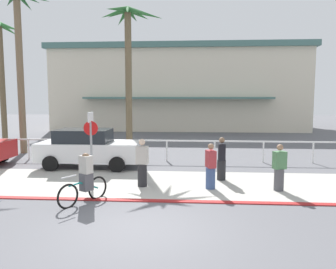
{
  "coord_description": "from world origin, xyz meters",
  "views": [
    {
      "loc": [
        1.2,
        -7.52,
        3.11
      ],
      "look_at": [
        0.24,
        6.0,
        1.58
      ],
      "focal_mm": 36.03,
      "sensor_mm": 36.0,
      "label": 1
    }
  ],
  "objects_px": {
    "cyclist_teal_0": "(85,179)",
    "pedestrian_1": "(279,170)",
    "palm_tree_0": "(0,56)",
    "car_white_1": "(88,148)",
    "pedestrian_3": "(222,161)",
    "palm_tree_2": "(128,42)",
    "stop_sign_bike_lane": "(91,137)",
    "palm_tree_1": "(18,32)",
    "pedestrian_2": "(142,165)",
    "pedestrian_0": "(211,168)"
  },
  "relations": [
    {
      "from": "palm_tree_0",
      "to": "pedestrian_2",
      "type": "xyz_separation_m",
      "value": [
        10.76,
        -10.12,
        -4.94
      ]
    },
    {
      "from": "stop_sign_bike_lane",
      "to": "palm_tree_0",
      "type": "bearing_deg",
      "value": 132.51
    },
    {
      "from": "cyclist_teal_0",
      "to": "pedestrian_2",
      "type": "bearing_deg",
      "value": 52.24
    },
    {
      "from": "car_white_1",
      "to": "pedestrian_1",
      "type": "relative_size",
      "value": 2.82
    },
    {
      "from": "palm_tree_0",
      "to": "pedestrian_1",
      "type": "relative_size",
      "value": 5.07
    },
    {
      "from": "palm_tree_1",
      "to": "pedestrian_1",
      "type": "xyz_separation_m",
      "value": [
        12.18,
        -6.77,
        -5.82
      ]
    },
    {
      "from": "cyclist_teal_0",
      "to": "pedestrian_0",
      "type": "xyz_separation_m",
      "value": [
        3.76,
        1.7,
        0.02
      ]
    },
    {
      "from": "pedestrian_0",
      "to": "pedestrian_1",
      "type": "bearing_deg",
      "value": -1.59
    },
    {
      "from": "stop_sign_bike_lane",
      "to": "palm_tree_0",
      "type": "relative_size",
      "value": 0.32
    },
    {
      "from": "palm_tree_0",
      "to": "pedestrian_3",
      "type": "height_order",
      "value": "palm_tree_0"
    },
    {
      "from": "pedestrian_1",
      "to": "pedestrian_3",
      "type": "height_order",
      "value": "pedestrian_3"
    },
    {
      "from": "palm_tree_0",
      "to": "pedestrian_0",
      "type": "bearing_deg",
      "value": -38.09
    },
    {
      "from": "pedestrian_3",
      "to": "pedestrian_1",
      "type": "bearing_deg",
      "value": -36.51
    },
    {
      "from": "palm_tree_2",
      "to": "pedestrian_1",
      "type": "xyz_separation_m",
      "value": [
        6.34,
        -7.32,
        -5.31
      ]
    },
    {
      "from": "pedestrian_0",
      "to": "pedestrian_3",
      "type": "height_order",
      "value": "pedestrian_3"
    },
    {
      "from": "pedestrian_1",
      "to": "pedestrian_3",
      "type": "distance_m",
      "value": 2.2
    },
    {
      "from": "stop_sign_bike_lane",
      "to": "pedestrian_2",
      "type": "distance_m",
      "value": 2.18
    },
    {
      "from": "palm_tree_0",
      "to": "car_white_1",
      "type": "height_order",
      "value": "palm_tree_0"
    },
    {
      "from": "palm_tree_2",
      "to": "car_white_1",
      "type": "bearing_deg",
      "value": -104.75
    },
    {
      "from": "pedestrian_0",
      "to": "pedestrian_1",
      "type": "relative_size",
      "value": 1.0
    },
    {
      "from": "pedestrian_3",
      "to": "palm_tree_0",
      "type": "bearing_deg",
      "value": 146.4
    },
    {
      "from": "pedestrian_2",
      "to": "pedestrian_3",
      "type": "height_order",
      "value": "pedestrian_2"
    },
    {
      "from": "stop_sign_bike_lane",
      "to": "cyclist_teal_0",
      "type": "bearing_deg",
      "value": -77.86
    },
    {
      "from": "pedestrian_1",
      "to": "palm_tree_0",
      "type": "bearing_deg",
      "value": 146.05
    },
    {
      "from": "palm_tree_0",
      "to": "pedestrian_2",
      "type": "relative_size",
      "value": 4.73
    },
    {
      "from": "pedestrian_0",
      "to": "pedestrian_2",
      "type": "bearing_deg",
      "value": 176.63
    },
    {
      "from": "palm_tree_1",
      "to": "cyclist_teal_0",
      "type": "xyz_separation_m",
      "value": [
        6.18,
        -8.41,
        -5.84
      ]
    },
    {
      "from": "stop_sign_bike_lane",
      "to": "pedestrian_3",
      "type": "distance_m",
      "value": 4.86
    },
    {
      "from": "palm_tree_1",
      "to": "pedestrian_0",
      "type": "bearing_deg",
      "value": -34.04
    },
    {
      "from": "stop_sign_bike_lane",
      "to": "cyclist_teal_0",
      "type": "distance_m",
      "value": 2.57
    },
    {
      "from": "car_white_1",
      "to": "pedestrian_0",
      "type": "xyz_separation_m",
      "value": [
        5.17,
        -3.18,
        -0.16
      ]
    },
    {
      "from": "palm_tree_2",
      "to": "car_white_1",
      "type": "height_order",
      "value": "palm_tree_2"
    },
    {
      "from": "palm_tree_2",
      "to": "pedestrian_0",
      "type": "relative_size",
      "value": 5.09
    },
    {
      "from": "palm_tree_0",
      "to": "palm_tree_1",
      "type": "bearing_deg",
      "value": -48.32
    },
    {
      "from": "palm_tree_0",
      "to": "palm_tree_1",
      "type": "xyz_separation_m",
      "value": [
        3.16,
        -3.55,
        0.83
      ]
    },
    {
      "from": "palm_tree_1",
      "to": "pedestrian_0",
      "type": "distance_m",
      "value": 13.33
    },
    {
      "from": "stop_sign_bike_lane",
      "to": "pedestrian_1",
      "type": "relative_size",
      "value": 1.64
    },
    {
      "from": "cyclist_teal_0",
      "to": "pedestrian_3",
      "type": "height_order",
      "value": "pedestrian_3"
    },
    {
      "from": "palm_tree_1",
      "to": "pedestrian_0",
      "type": "xyz_separation_m",
      "value": [
        9.93,
        -6.71,
        -5.83
      ]
    },
    {
      "from": "palm_tree_0",
      "to": "car_white_1",
      "type": "distance_m",
      "value": 11.68
    },
    {
      "from": "car_white_1",
      "to": "palm_tree_2",
      "type": "bearing_deg",
      "value": 75.25
    },
    {
      "from": "palm_tree_0",
      "to": "palm_tree_2",
      "type": "relative_size",
      "value": 1.0
    },
    {
      "from": "pedestrian_3",
      "to": "palm_tree_1",
      "type": "bearing_deg",
      "value": 152.3
    },
    {
      "from": "palm_tree_0",
      "to": "car_white_1",
      "type": "xyz_separation_m",
      "value": [
        7.93,
        -7.09,
        -4.84
      ]
    },
    {
      "from": "pedestrian_2",
      "to": "pedestrian_1",
      "type": "bearing_deg",
      "value": -2.5
    },
    {
      "from": "pedestrian_1",
      "to": "palm_tree_1",
      "type": "bearing_deg",
      "value": 150.91
    },
    {
      "from": "pedestrian_2",
      "to": "pedestrian_3",
      "type": "distance_m",
      "value": 3.02
    },
    {
      "from": "car_white_1",
      "to": "cyclist_teal_0",
      "type": "distance_m",
      "value": 5.08
    },
    {
      "from": "pedestrian_2",
      "to": "palm_tree_1",
      "type": "bearing_deg",
      "value": 139.13
    },
    {
      "from": "cyclist_teal_0",
      "to": "pedestrian_1",
      "type": "relative_size",
      "value": 1.01
    }
  ]
}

